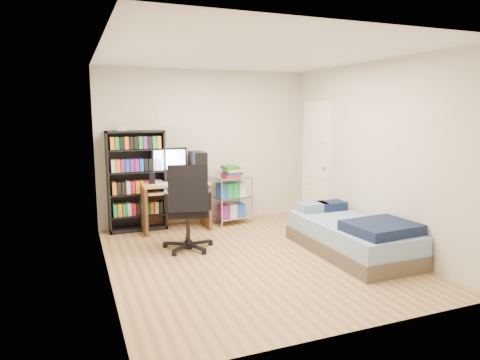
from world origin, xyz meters
name	(u,v)px	position (x,y,z in m)	size (l,w,h in m)	color
room	(253,160)	(0.00, 0.00, 1.25)	(3.58, 4.08, 2.58)	tan
media_shelf	(137,180)	(-1.16, 1.84, 0.80)	(0.87, 0.29, 1.61)	black
computer_desk	(180,185)	(-0.51, 1.69, 0.69)	(1.01, 0.59, 1.28)	tan
office_chair	(188,223)	(-0.68, 0.61, 0.37)	(0.83, 0.83, 1.17)	black
wire_cart	(231,186)	(0.34, 1.70, 0.63)	(0.65, 0.51, 0.96)	silver
bed	(352,236)	(1.27, -0.31, 0.23)	(0.93, 1.86, 0.53)	#4F453B
door	(316,162)	(1.72, 1.35, 1.00)	(0.12, 0.80, 2.00)	white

